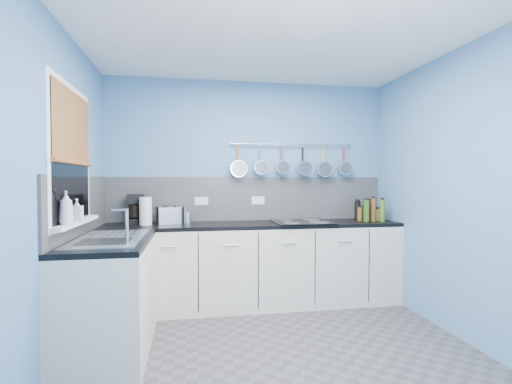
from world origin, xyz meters
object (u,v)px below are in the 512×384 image
object	(u,v)px
canister	(187,217)
soap_bottle_b	(77,210)
coffee_maker	(136,209)
hob	(302,222)
soap_bottle_a	(66,208)
paper_towel	(146,211)
toaster	(171,215)

from	to	relation	value
canister	soap_bottle_b	bearing A→B (deg)	-127.85
coffee_maker	hob	distance (m)	1.80
soap_bottle_a	canister	distance (m)	1.56
paper_towel	soap_bottle_b	bearing A→B (deg)	-112.92
soap_bottle_b	coffee_maker	distance (m)	1.12
soap_bottle_b	hob	world-z (taller)	soap_bottle_b
toaster	soap_bottle_b	bearing A→B (deg)	-138.40
canister	paper_towel	bearing A→B (deg)	-165.04
soap_bottle_b	soap_bottle_a	bearing A→B (deg)	-90.00
soap_bottle_b	coffee_maker	bearing A→B (deg)	75.38
paper_towel	soap_bottle_a	bearing A→B (deg)	-108.44
soap_bottle_a	canister	world-z (taller)	soap_bottle_a
toaster	coffee_maker	bearing A→B (deg)	157.29
paper_towel	coffee_maker	world-z (taller)	coffee_maker
soap_bottle_a	canister	xyz separation A→B (m)	(0.82, 1.31, -0.21)
toaster	canister	xyz separation A→B (m)	(0.18, 0.02, -0.03)
soap_bottle_a	soap_bottle_b	size ratio (longest dim) A/B	1.39
paper_towel	toaster	bearing A→B (deg)	21.16
soap_bottle_a	paper_towel	bearing A→B (deg)	71.56
soap_bottle_a	coffee_maker	xyz separation A→B (m)	(0.28, 1.33, -0.11)
paper_towel	canister	world-z (taller)	paper_towel
toaster	hob	bearing A→B (deg)	-22.87
soap_bottle_b	hob	bearing A→B (deg)	23.21
soap_bottle_b	toaster	size ratio (longest dim) A/B	0.62
paper_towel	coffee_maker	distance (m)	0.18
toaster	canister	distance (m)	0.18
soap_bottle_a	hob	distance (m)	2.37
coffee_maker	soap_bottle_a	bearing A→B (deg)	-112.23
soap_bottle_b	toaster	world-z (taller)	soap_bottle_b
hob	toaster	bearing A→B (deg)	173.68
canister	hob	world-z (taller)	canister
toaster	canister	size ratio (longest dim) A/B	2.19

